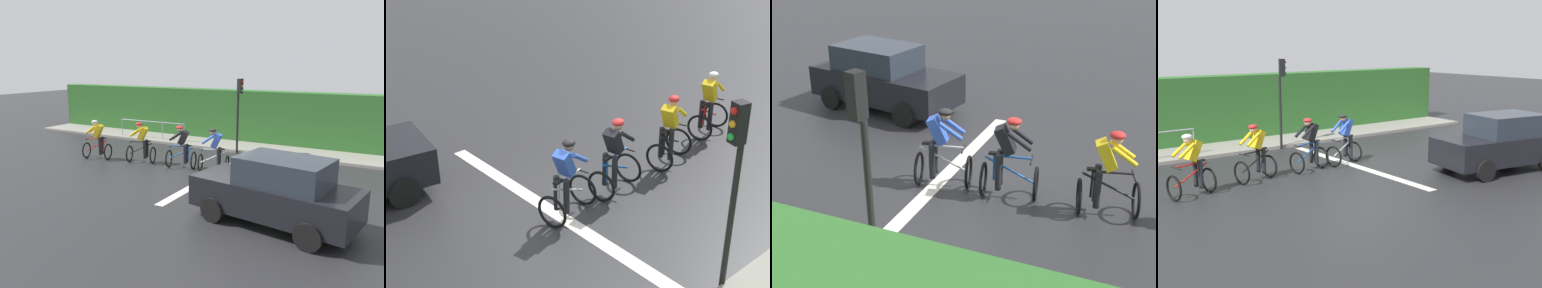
% 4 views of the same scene
% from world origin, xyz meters
% --- Properties ---
extents(ground_plane, '(80.00, 80.00, 0.00)m').
position_xyz_m(ground_plane, '(0.00, 0.00, 0.00)').
color(ground_plane, '#28282B').
extents(sidewalk_kerb, '(2.80, 22.61, 0.12)m').
position_xyz_m(sidewalk_kerb, '(5.17, 2.00, 0.06)').
color(sidewalk_kerb, gray).
rests_on(sidewalk_kerb, ground).
extents(stone_wall_low, '(0.44, 22.61, 0.67)m').
position_xyz_m(stone_wall_low, '(6.07, 2.00, 0.34)').
color(stone_wall_low, gray).
rests_on(stone_wall_low, ground).
extents(hedge_wall, '(1.10, 22.61, 2.65)m').
position_xyz_m(hedge_wall, '(6.37, 2.00, 1.32)').
color(hedge_wall, '#2D6628').
rests_on(hedge_wall, ground).
extents(road_marking_stop_line, '(7.00, 0.30, 0.01)m').
position_xyz_m(road_marking_stop_line, '(0.00, -0.02, 0.00)').
color(road_marking_stop_line, silver).
rests_on(road_marking_stop_line, ground).
extents(cyclist_lead, '(0.91, 1.21, 1.66)m').
position_xyz_m(cyclist_lead, '(-0.13, 5.33, 0.80)').
color(cyclist_lead, black).
rests_on(cyclist_lead, ground).
extents(cyclist_second, '(0.93, 1.22, 1.66)m').
position_xyz_m(cyclist_second, '(0.27, 3.32, 0.80)').
color(cyclist_second, black).
rests_on(cyclist_second, ground).
extents(cyclist_mid, '(0.87, 1.19, 1.66)m').
position_xyz_m(cyclist_mid, '(0.34, 1.46, 0.80)').
color(cyclist_mid, black).
rests_on(cyclist_mid, ground).
extents(cyclist_fourth, '(0.91, 1.21, 1.66)m').
position_xyz_m(cyclist_fourth, '(0.40, 0.09, 0.80)').
color(cyclist_fourth, black).
rests_on(cyclist_fourth, ground).
extents(car_black, '(2.38, 4.32, 1.76)m').
position_xyz_m(car_black, '(-3.13, -3.32, 0.87)').
color(car_black, black).
rests_on(car_black, ground).
extents(traffic_light_near_crossing, '(0.25, 0.31, 3.34)m').
position_xyz_m(traffic_light_near_crossing, '(3.73, 0.53, 2.22)').
color(traffic_light_near_crossing, black).
rests_on(traffic_light_near_crossing, ground).
extents(pedestrian_railing_kerbside, '(0.18, 3.90, 1.03)m').
position_xyz_m(pedestrian_railing_kerbside, '(4.27, 5.62, 0.80)').
color(pedestrian_railing_kerbside, '#999EA3').
rests_on(pedestrian_railing_kerbside, ground).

